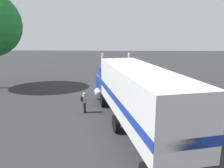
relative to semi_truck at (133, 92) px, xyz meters
The scene contains 6 objects.
ground_plane 6.13m from the semi_truck, 18.68° to the left, with size 120.00×120.00×0.00m, color #2D2D30.
lane_stripe_near 4.85m from the semi_truck, 24.37° to the right, with size 4.40×0.16×0.01m, color silver.
lane_stripe_mid 6.02m from the semi_truck, 51.50° to the right, with size 4.40×0.16×0.01m, color silver.
semi_truck is the anchor object (origin of this frame).
person_bystander 4.88m from the semi_truck, 50.84° to the left, with size 0.36×0.47×1.63m.
motorcycle 5.28m from the semi_truck, 106.01° to the right, with size 2.08×0.55×1.12m.
Camera 1 is at (-18.32, -1.00, 6.04)m, focal length 34.80 mm.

